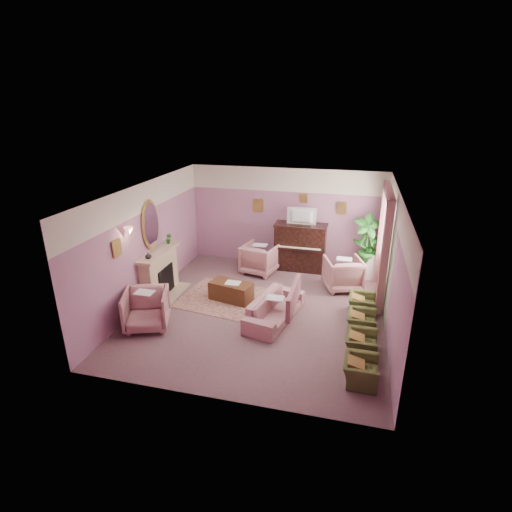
% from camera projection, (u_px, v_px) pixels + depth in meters
% --- Properties ---
extents(floor, '(5.50, 6.00, 0.01)m').
position_uv_depth(floor, '(260.00, 311.00, 9.17)').
color(floor, '#704F54').
rests_on(floor, ground).
extents(ceiling, '(5.50, 6.00, 0.01)m').
position_uv_depth(ceiling, '(261.00, 190.00, 8.16)').
color(ceiling, white).
rests_on(ceiling, wall_back).
extents(wall_back, '(5.50, 0.02, 2.80)m').
position_uv_depth(wall_back, '(285.00, 218.00, 11.37)').
color(wall_back, gray).
rests_on(wall_back, floor).
extents(wall_front, '(5.50, 0.02, 2.80)m').
position_uv_depth(wall_front, '(213.00, 323.00, 5.95)').
color(wall_front, gray).
rests_on(wall_front, floor).
extents(wall_left, '(0.02, 6.00, 2.80)m').
position_uv_depth(wall_left, '(146.00, 244.00, 9.30)').
color(wall_left, gray).
rests_on(wall_left, floor).
extents(wall_right, '(0.02, 6.00, 2.80)m').
position_uv_depth(wall_right, '(393.00, 266.00, 8.03)').
color(wall_right, gray).
rests_on(wall_right, floor).
extents(picture_rail_band, '(5.50, 0.01, 0.65)m').
position_uv_depth(picture_rail_band, '(286.00, 180.00, 10.98)').
color(picture_rail_band, silver).
rests_on(picture_rail_band, wall_back).
extents(stripe_panel, '(0.01, 3.00, 2.15)m').
position_uv_depth(stripe_panel, '(387.00, 258.00, 9.33)').
color(stripe_panel, '#A1AE89').
rests_on(stripe_panel, wall_right).
extents(fireplace_surround, '(0.30, 1.40, 1.10)m').
position_uv_depth(fireplace_surround, '(160.00, 274.00, 9.75)').
color(fireplace_surround, '#CDAF8B').
rests_on(fireplace_surround, floor).
extents(fireplace_inset, '(0.18, 0.72, 0.68)m').
position_uv_depth(fireplace_inset, '(164.00, 280.00, 9.78)').
color(fireplace_inset, black).
rests_on(fireplace_inset, floor).
extents(fire_ember, '(0.06, 0.54, 0.10)m').
position_uv_depth(fire_ember, '(166.00, 287.00, 9.83)').
color(fire_ember, '#F72109').
rests_on(fire_ember, floor).
extents(mantel_shelf, '(0.40, 1.55, 0.07)m').
position_uv_depth(mantel_shelf, '(159.00, 253.00, 9.53)').
color(mantel_shelf, '#CDAF8B').
rests_on(mantel_shelf, fireplace_surround).
extents(hearth, '(0.55, 1.50, 0.02)m').
position_uv_depth(hearth, '(169.00, 295.00, 9.90)').
color(hearth, '#CDAF8B').
rests_on(hearth, floor).
extents(mirror_frame, '(0.04, 0.72, 1.20)m').
position_uv_depth(mirror_frame, '(151.00, 225.00, 9.32)').
color(mirror_frame, tan).
rests_on(mirror_frame, wall_left).
extents(mirror_glass, '(0.01, 0.60, 1.06)m').
position_uv_depth(mirror_glass, '(152.00, 225.00, 9.31)').
color(mirror_glass, silver).
rests_on(mirror_glass, wall_left).
extents(sconce_shade, '(0.20, 0.20, 0.16)m').
position_uv_depth(sconce_shade, '(129.00, 231.00, 8.29)').
color(sconce_shade, '#FFBA92').
rests_on(sconce_shade, wall_left).
extents(piano, '(1.40, 0.60, 1.30)m').
position_uv_depth(piano, '(300.00, 247.00, 11.24)').
color(piano, black).
rests_on(piano, floor).
extents(piano_keyshelf, '(1.30, 0.12, 0.06)m').
position_uv_depth(piano_keyshelf, '(298.00, 249.00, 10.90)').
color(piano_keyshelf, black).
rests_on(piano_keyshelf, piano).
extents(piano_keys, '(1.20, 0.08, 0.02)m').
position_uv_depth(piano_keys, '(298.00, 248.00, 10.89)').
color(piano_keys, white).
rests_on(piano_keys, piano).
extents(piano_top, '(1.45, 0.65, 0.04)m').
position_uv_depth(piano_top, '(301.00, 225.00, 11.00)').
color(piano_top, black).
rests_on(piano_top, piano).
extents(television, '(0.80, 0.12, 0.48)m').
position_uv_depth(television, '(301.00, 215.00, 10.85)').
color(television, black).
rests_on(television, piano).
extents(print_back_left, '(0.30, 0.03, 0.38)m').
position_uv_depth(print_back_left, '(258.00, 205.00, 11.41)').
color(print_back_left, tan).
rests_on(print_back_left, wall_back).
extents(print_back_right, '(0.26, 0.03, 0.34)m').
position_uv_depth(print_back_right, '(342.00, 208.00, 10.84)').
color(print_back_right, tan).
rests_on(print_back_right, wall_back).
extents(print_back_mid, '(0.22, 0.03, 0.26)m').
position_uv_depth(print_back_mid, '(304.00, 198.00, 11.01)').
color(print_back_mid, tan).
rests_on(print_back_mid, wall_back).
extents(print_left_wall, '(0.03, 0.28, 0.36)m').
position_uv_depth(print_left_wall, '(117.00, 248.00, 8.09)').
color(print_left_wall, tan).
rests_on(print_left_wall, wall_left).
extents(window_blind, '(0.03, 1.40, 1.80)m').
position_uv_depth(window_blind, '(388.00, 229.00, 9.33)').
color(window_blind, beige).
rests_on(window_blind, wall_right).
extents(curtain_left, '(0.16, 0.34, 2.60)m').
position_uv_depth(curtain_left, '(384.00, 259.00, 8.67)').
color(curtain_left, '#8E505A').
rests_on(curtain_left, floor).
extents(curtain_right, '(0.16, 0.34, 2.60)m').
position_uv_depth(curtain_right, '(381.00, 233.00, 10.33)').
color(curtain_right, '#8E505A').
rests_on(curtain_right, floor).
extents(pelmet, '(0.16, 2.20, 0.16)m').
position_uv_depth(pelmet, '(389.00, 193.00, 9.04)').
color(pelmet, '#8E505A').
rests_on(pelmet, wall_right).
extents(mantel_plant, '(0.16, 0.16, 0.28)m').
position_uv_depth(mantel_plant, '(169.00, 239.00, 9.97)').
color(mantel_plant, '#256C21').
rests_on(mantel_plant, mantel_shelf).
extents(mantel_vase, '(0.16, 0.16, 0.16)m').
position_uv_depth(mantel_vase, '(148.00, 256.00, 9.04)').
color(mantel_vase, silver).
rests_on(mantel_vase, mantel_shelf).
extents(area_rug, '(2.73, 2.13, 0.01)m').
position_uv_depth(area_rug, '(233.00, 300.00, 9.67)').
color(area_rug, '#9C6A5E').
rests_on(area_rug, floor).
extents(coffee_table, '(1.08, 0.70, 0.45)m').
position_uv_depth(coffee_table, '(231.00, 291.00, 9.61)').
color(coffee_table, '#4B2A15').
rests_on(coffee_table, floor).
extents(table_paper, '(0.35, 0.28, 0.01)m').
position_uv_depth(table_paper, '(233.00, 283.00, 9.51)').
color(table_paper, silver).
rests_on(table_paper, coffee_table).
extents(sofa, '(0.62, 1.85, 0.75)m').
position_uv_depth(sofa, '(275.00, 304.00, 8.67)').
color(sofa, '#B57A7D').
rests_on(sofa, floor).
extents(sofa_throw, '(0.09, 1.40, 0.51)m').
position_uv_depth(sofa_throw, '(293.00, 297.00, 8.50)').
color(sofa_throw, '#8E505A').
rests_on(sofa_throw, sofa).
extents(floral_armchair_left, '(0.88, 0.88, 0.92)m').
position_uv_depth(floral_armchair_left, '(260.00, 257.00, 11.07)').
color(floral_armchair_left, '#B57A7D').
rests_on(floral_armchair_left, floor).
extents(floral_armchair_right, '(0.88, 0.88, 0.92)m').
position_uv_depth(floral_armchair_right, '(343.00, 272.00, 10.11)').
color(floral_armchair_right, '#B57A7D').
rests_on(floral_armchair_right, floor).
extents(floral_armchair_front, '(0.88, 0.88, 0.92)m').
position_uv_depth(floral_armchair_front, '(146.00, 308.00, 8.36)').
color(floral_armchair_front, '#B57A7D').
rests_on(floral_armchair_front, floor).
extents(olive_chair_a, '(0.47, 0.67, 0.58)m').
position_uv_depth(olive_chair_a, '(361.00, 367.00, 6.75)').
color(olive_chair_a, '#4A5125').
rests_on(olive_chair_a, floor).
extents(olive_chair_b, '(0.47, 0.67, 0.58)m').
position_uv_depth(olive_chair_b, '(361.00, 341.00, 7.49)').
color(olive_chair_b, '#4A5125').
rests_on(olive_chair_b, floor).
extents(olive_chair_c, '(0.47, 0.67, 0.58)m').
position_uv_depth(olive_chair_c, '(362.00, 319.00, 8.23)').
color(olive_chair_c, '#4A5125').
rests_on(olive_chair_c, floor).
extents(olive_chair_d, '(0.47, 0.67, 0.58)m').
position_uv_depth(olive_chair_d, '(362.00, 301.00, 8.98)').
color(olive_chair_d, '#4A5125').
rests_on(olive_chair_d, floor).
extents(side_table, '(0.52, 0.52, 0.70)m').
position_uv_depth(side_table, '(368.00, 265.00, 10.85)').
color(side_table, silver).
rests_on(side_table, floor).
extents(side_plant_big, '(0.30, 0.30, 0.34)m').
position_uv_depth(side_plant_big, '(370.00, 247.00, 10.66)').
color(side_plant_big, '#256C21').
rests_on(side_plant_big, side_table).
extents(side_plant_small, '(0.16, 0.16, 0.28)m').
position_uv_depth(side_plant_small, '(375.00, 249.00, 10.55)').
color(side_plant_small, '#256C21').
rests_on(side_plant_small, side_table).
extents(palm_pot, '(0.34, 0.34, 0.34)m').
position_uv_depth(palm_pot, '(363.00, 272.00, 10.85)').
color(palm_pot, '#984938').
rests_on(palm_pot, floor).
extents(palm_plant, '(0.76, 0.76, 1.44)m').
position_uv_depth(palm_plant, '(367.00, 241.00, 10.53)').
color(palm_plant, '#256C21').
rests_on(palm_plant, palm_pot).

